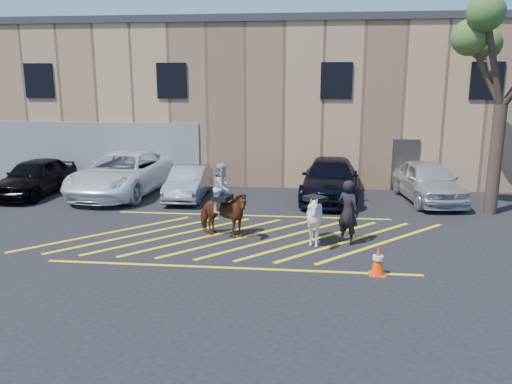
# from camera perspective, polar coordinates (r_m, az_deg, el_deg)

# --- Properties ---
(ground) EXTENTS (90.00, 90.00, 0.00)m
(ground) POSITION_cam_1_polar(r_m,az_deg,el_deg) (15.28, -1.44, -4.90)
(ground) COLOR black
(ground) RESTS_ON ground
(car_black_suv) EXTENTS (1.93, 4.49, 1.51)m
(car_black_suv) POSITION_cam_1_polar(r_m,az_deg,el_deg) (22.32, -23.93, 1.60)
(car_black_suv) COLOR black
(car_black_suv) RESTS_ON ground
(car_white_pickup) EXTENTS (3.41, 6.38, 1.71)m
(car_white_pickup) POSITION_cam_1_polar(r_m,az_deg,el_deg) (21.33, -14.90, 2.07)
(car_white_pickup) COLOR white
(car_white_pickup) RESTS_ON ground
(car_silver_sedan) EXTENTS (1.44, 3.87, 1.26)m
(car_silver_sedan) POSITION_cam_1_polar(r_m,az_deg,el_deg) (20.04, -7.69, 1.08)
(car_silver_sedan) COLOR #9396A0
(car_silver_sedan) RESTS_ON ground
(car_blue_suv) EXTENTS (2.57, 5.47, 1.54)m
(car_blue_suv) POSITION_cam_1_polar(r_m,az_deg,el_deg) (20.01, 8.48, 1.44)
(car_blue_suv) COLOR black
(car_blue_suv) RESTS_ON ground
(car_white_suv) EXTENTS (2.38, 4.80, 1.57)m
(car_white_suv) POSITION_cam_1_polar(r_m,az_deg,el_deg) (20.46, 19.04, 1.17)
(car_white_suv) COLOR silver
(car_white_suv) RESTS_ON ground
(handler) EXTENTS (0.80, 0.77, 1.85)m
(handler) POSITION_cam_1_polar(r_m,az_deg,el_deg) (14.50, 10.47, -2.26)
(handler) COLOR black
(handler) RESTS_ON ground
(warehouse) EXTENTS (32.42, 10.20, 7.30)m
(warehouse) POSITION_cam_1_polar(r_m,az_deg,el_deg) (26.53, 1.92, 10.54)
(warehouse) COLOR tan
(warehouse) RESTS_ON ground
(hatching_zone) EXTENTS (12.60, 5.12, 0.01)m
(hatching_zone) POSITION_cam_1_polar(r_m,az_deg,el_deg) (14.99, -1.59, -5.21)
(hatching_zone) COLOR yellow
(hatching_zone) RESTS_ON ground
(mounted_bay) EXTENTS (1.86, 1.23, 2.25)m
(mounted_bay) POSITION_cam_1_polar(r_m,az_deg,el_deg) (14.81, -3.82, -1.82)
(mounted_bay) COLOR #582D15
(mounted_bay) RESTS_ON ground
(saddled_white) EXTENTS (1.84, 1.84, 1.52)m
(saddled_white) POSITION_cam_1_polar(r_m,az_deg,el_deg) (14.25, 6.71, -3.06)
(saddled_white) COLOR silver
(saddled_white) RESTS_ON ground
(traffic_cone) EXTENTS (0.41, 0.41, 0.73)m
(traffic_cone) POSITION_cam_1_polar(r_m,az_deg,el_deg) (12.44, 13.75, -7.63)
(traffic_cone) COLOR #FF4A0A
(traffic_cone) RESTS_ON ground
(tree) EXTENTS (3.99, 4.37, 7.31)m
(tree) POSITION_cam_1_polar(r_m,az_deg,el_deg) (19.03, 26.73, 14.61)
(tree) COLOR #4A362D
(tree) RESTS_ON ground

